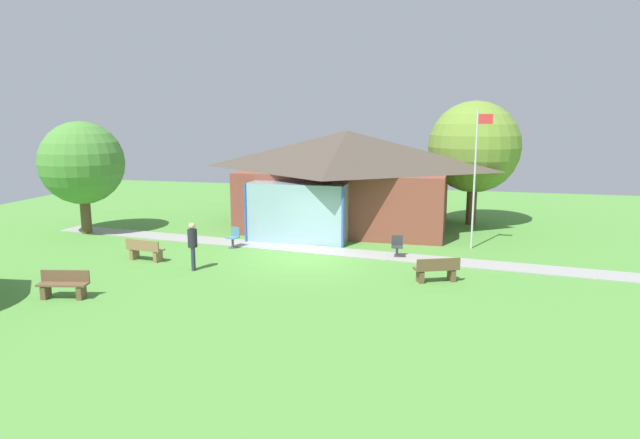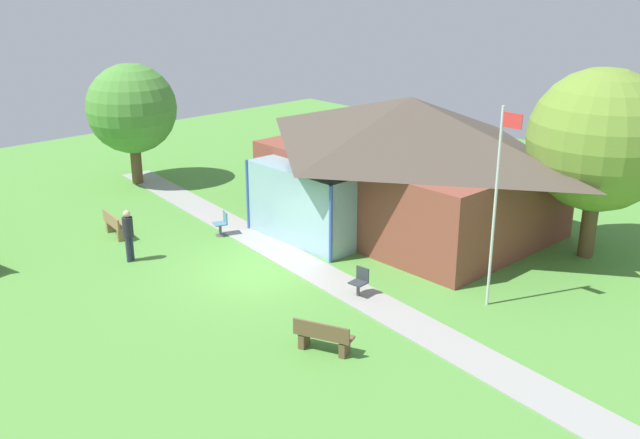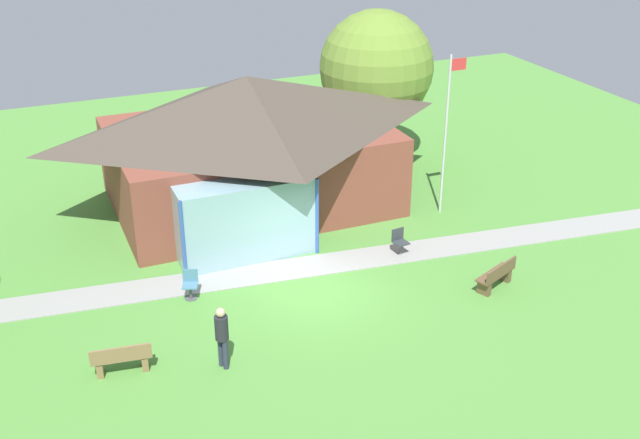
# 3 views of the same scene
# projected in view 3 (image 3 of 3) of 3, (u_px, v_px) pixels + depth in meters

# --- Properties ---
(ground_plane) EXTENTS (44.00, 44.00, 0.00)m
(ground_plane) POSITION_uv_depth(u_px,v_px,m) (319.00, 292.00, 22.95)
(ground_plane) COLOR #54933D
(pavilion) EXTENTS (10.59, 8.46, 4.75)m
(pavilion) POSITION_uv_depth(u_px,v_px,m) (249.00, 141.00, 27.43)
(pavilion) COLOR brown
(pavilion) RESTS_ON ground_plane
(footpath) EXTENTS (25.97, 4.20, 0.03)m
(footpath) POSITION_uv_depth(u_px,v_px,m) (300.00, 268.00, 24.21)
(footpath) COLOR #999993
(footpath) RESTS_ON ground_plane
(flagpole) EXTENTS (0.64, 0.08, 5.69)m
(flagpole) POSITION_uv_depth(u_px,v_px,m) (447.00, 129.00, 26.56)
(flagpole) COLOR silver
(flagpole) RESTS_ON ground_plane
(bench_mid_right) EXTENTS (1.55, 1.00, 0.84)m
(bench_mid_right) POSITION_uv_depth(u_px,v_px,m) (497.00, 276.00, 22.98)
(bench_mid_right) COLOR brown
(bench_mid_right) RESTS_ON ground_plane
(bench_mid_left) EXTENTS (1.55, 0.64, 0.84)m
(bench_mid_left) POSITION_uv_depth(u_px,v_px,m) (122.00, 359.00, 19.29)
(bench_mid_left) COLOR olive
(bench_mid_left) RESTS_ON ground_plane
(patio_chair_lawn_spare) EXTENTS (0.49, 0.49, 0.86)m
(patio_chair_lawn_spare) POSITION_uv_depth(u_px,v_px,m) (400.00, 242.00, 24.87)
(patio_chair_lawn_spare) COLOR #33383D
(patio_chair_lawn_spare) RESTS_ON ground_plane
(patio_chair_west) EXTENTS (0.56, 0.56, 0.86)m
(patio_chair_west) POSITION_uv_depth(u_px,v_px,m) (190.00, 285.00, 22.49)
(patio_chair_west) COLOR teal
(patio_chair_west) RESTS_ON ground_plane
(visitor_strolling_lawn) EXTENTS (0.34, 0.34, 1.74)m
(visitor_strolling_lawn) POSITION_uv_depth(u_px,v_px,m) (222.00, 333.00, 19.23)
(visitor_strolling_lawn) COLOR #2D3347
(visitor_strolling_lawn) RESTS_ON ground_plane
(tree_behind_pavilion_right) EXTENTS (4.53, 4.53, 6.19)m
(tree_behind_pavilion_right) POSITION_uv_depth(u_px,v_px,m) (376.00, 68.00, 30.75)
(tree_behind_pavilion_right) COLOR brown
(tree_behind_pavilion_right) RESTS_ON ground_plane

